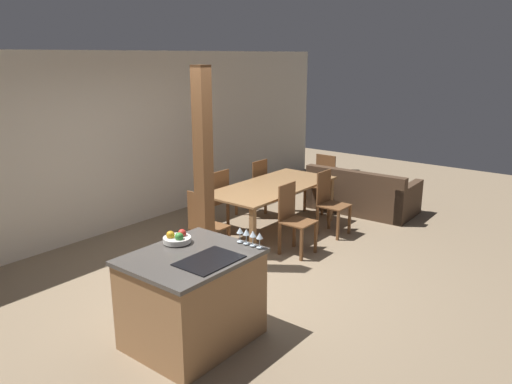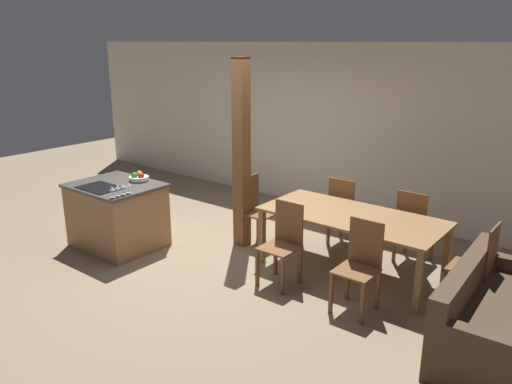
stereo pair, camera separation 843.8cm
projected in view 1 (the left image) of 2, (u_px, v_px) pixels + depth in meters
The scene contains 17 objects.
ground_plane at pixel (238, 281), 6.03m from camera, with size 16.00×16.00×0.00m, color #847056.
wall_back at pixel (96, 146), 7.30m from camera, with size 11.20×0.08×2.70m.
kitchen_island at pixel (192, 298), 4.66m from camera, with size 1.16×0.95×0.89m.
fruit_bowl at pixel (177, 238), 4.81m from camera, with size 0.27×0.27×0.12m.
wine_glass_near at pixel (260, 236), 4.66m from camera, with size 0.07×0.07×0.15m.
wine_glass_middle at pixel (253, 235), 4.70m from camera, with size 0.07×0.07×0.15m.
wine_glass_far at pixel (246, 233), 4.75m from camera, with size 0.07×0.07×0.15m.
wine_glass_end at pixel (240, 231), 4.80m from camera, with size 0.07×0.07×0.15m.
dining_table at pixel (272, 190), 7.53m from camera, with size 2.15×1.00×0.74m.
dining_chair_near_left at pixel (293, 218), 6.77m from camera, with size 0.40×0.40×0.96m.
dining_chair_near_right at pixel (330, 202), 7.50m from camera, with size 0.40×0.40×0.96m.
dining_chair_far_left at pixel (215, 199), 7.64m from camera, with size 0.40×0.40×0.96m.
dining_chair_far_right at pixel (255, 186), 8.37m from camera, with size 0.40×0.40×0.96m.
dining_chair_head_end at pixel (205, 225), 6.47m from camera, with size 0.40×0.40×0.96m.
dining_chair_foot_end at pixel (322, 182), 8.67m from camera, with size 0.40×0.40×0.96m.
couch at pixel (362, 196), 8.67m from camera, with size 0.99×1.81×0.77m.
timber_post at pixel (204, 171), 6.08m from camera, with size 0.18×0.18×2.53m.
Camera 1 is at (-4.20, -3.60, 2.64)m, focal length 35.00 mm.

